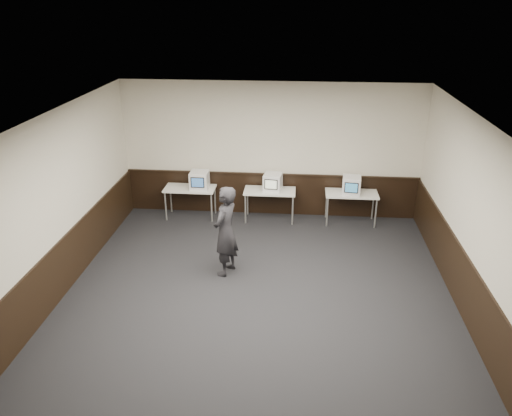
{
  "coord_description": "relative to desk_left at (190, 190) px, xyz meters",
  "views": [
    {
      "loc": [
        0.64,
        -7.27,
        4.99
      ],
      "look_at": [
        -0.15,
        1.6,
        1.15
      ],
      "focal_mm": 35.0,
      "sensor_mm": 36.0,
      "label": 1
    }
  ],
  "objects": [
    {
      "name": "desk_right",
      "position": [
        3.8,
        0.0,
        0.0
      ],
      "size": [
        1.2,
        0.6,
        0.75
      ],
      "color": "silver",
      "rests_on": "ground"
    },
    {
      "name": "front_wall",
      "position": [
        1.9,
        -7.6,
        0.92
      ],
      "size": [
        7.0,
        0.0,
        7.0
      ],
      "primitive_type": "plane",
      "rotation": [
        -1.57,
        0.0,
        0.0
      ],
      "color": "beige",
      "rests_on": "ground"
    },
    {
      "name": "wainscot_left",
      "position": [
        -1.58,
        -3.6,
        -0.18
      ],
      "size": [
        0.04,
        7.98,
        1.0
      ],
      "primitive_type": "cube",
      "color": "black",
      "rests_on": "left_wall"
    },
    {
      "name": "emac_center",
      "position": [
        1.97,
        0.0,
        0.27
      ],
      "size": [
        0.46,
        0.48,
        0.4
      ],
      "rotation": [
        0.0,
        0.0,
        -0.14
      ],
      "color": "white",
      "rests_on": "desk_center"
    },
    {
      "name": "desk_left",
      "position": [
        0.0,
        0.0,
        0.0
      ],
      "size": [
        1.2,
        0.6,
        0.75
      ],
      "color": "silver",
      "rests_on": "ground"
    },
    {
      "name": "left_wall",
      "position": [
        -1.6,
        -3.6,
        0.92
      ],
      "size": [
        0.0,
        8.0,
        8.0
      ],
      "primitive_type": "plane",
      "rotation": [
        1.57,
        0.0,
        1.57
      ],
      "color": "beige",
      "rests_on": "ground"
    },
    {
      "name": "emac_right",
      "position": [
        3.77,
        -0.05,
        0.28
      ],
      "size": [
        0.45,
        0.48,
        0.41
      ],
      "rotation": [
        0.0,
        0.0,
        -0.1
      ],
      "color": "white",
      "rests_on": "desk_right"
    },
    {
      "name": "right_wall",
      "position": [
        5.4,
        -3.6,
        0.92
      ],
      "size": [
        0.0,
        8.0,
        8.0
      ],
      "primitive_type": "plane",
      "rotation": [
        1.57,
        0.0,
        -1.57
      ],
      "color": "beige",
      "rests_on": "ground"
    },
    {
      "name": "ceiling",
      "position": [
        1.9,
        -3.6,
        2.52
      ],
      "size": [
        8.0,
        8.0,
        0.0
      ],
      "primitive_type": "plane",
      "rotation": [
        3.14,
        0.0,
        0.0
      ],
      "color": "white",
      "rests_on": "back_wall"
    },
    {
      "name": "floor",
      "position": [
        1.9,
        -3.6,
        -0.68
      ],
      "size": [
        8.0,
        8.0,
        0.0
      ],
      "primitive_type": "plane",
      "color": "black",
      "rests_on": "ground"
    },
    {
      "name": "wainscot_right",
      "position": [
        5.38,
        -3.6,
        -0.18
      ],
      "size": [
        0.04,
        7.98,
        1.0
      ],
      "primitive_type": "cube",
      "color": "black",
      "rests_on": "right_wall"
    },
    {
      "name": "wainscot_rail",
      "position": [
        1.9,
        0.36,
        0.34
      ],
      "size": [
        6.98,
        0.06,
        0.04
      ],
      "primitive_type": "cube",
      "color": "black",
      "rests_on": "wainscot_back"
    },
    {
      "name": "desk_center",
      "position": [
        1.9,
        0.0,
        0.0
      ],
      "size": [
        1.2,
        0.6,
        0.75
      ],
      "color": "silver",
      "rests_on": "ground"
    },
    {
      "name": "back_wall",
      "position": [
        1.9,
        0.4,
        0.92
      ],
      "size": [
        7.0,
        0.0,
        7.0
      ],
      "primitive_type": "plane",
      "rotation": [
        1.57,
        0.0,
        0.0
      ],
      "color": "beige",
      "rests_on": "ground"
    },
    {
      "name": "emac_left",
      "position": [
        0.25,
        -0.03,
        0.28
      ],
      "size": [
        0.42,
        0.46,
        0.42
      ],
      "rotation": [
        0.0,
        0.0,
        -0.0
      ],
      "color": "white",
      "rests_on": "desk_left"
    },
    {
      "name": "person",
      "position": [
        1.23,
        -2.54,
        0.21
      ],
      "size": [
        0.62,
        0.75,
        1.77
      ],
      "primitive_type": "imported",
      "rotation": [
        0.0,
        0.0,
        -1.92
      ],
      "color": "black",
      "rests_on": "ground"
    },
    {
      "name": "wainscot_back",
      "position": [
        1.9,
        0.38,
        -0.18
      ],
      "size": [
        6.98,
        0.04,
        1.0
      ],
      "primitive_type": "cube",
      "color": "black",
      "rests_on": "back_wall"
    }
  ]
}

